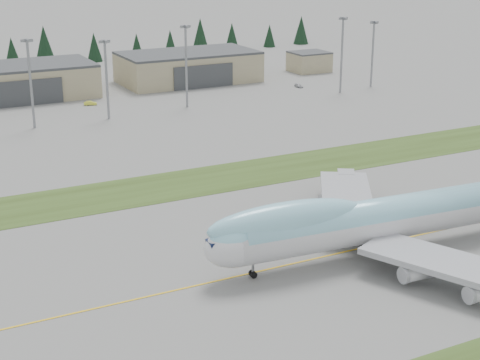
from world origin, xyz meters
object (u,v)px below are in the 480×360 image
hangar_center (18,81)px  boeing_747_freighter (384,218)px  hangar_right (188,67)px  service_vehicle_b (90,105)px  service_vehicle_c (299,87)px

hangar_center → boeing_747_freighter: bearing=-79.3°
hangar_right → service_vehicle_b: hangar_right is taller
hangar_right → service_vehicle_c: (29.96, -26.98, -5.39)m
hangar_center → hangar_right: same height
hangar_center → service_vehicle_c: hangar_center is taller
hangar_right → service_vehicle_c: hangar_right is taller
hangar_center → hangar_right: (60.00, 0.00, 0.00)m
hangar_center → hangar_right: size_ratio=1.00×
hangar_right → service_vehicle_c: 40.68m
boeing_747_freighter → hangar_right: size_ratio=1.50×
boeing_747_freighter → hangar_center: boeing_747_freighter is taller
hangar_right → service_vehicle_b: 47.96m
boeing_747_freighter → hangar_right: 156.02m
service_vehicle_b → hangar_right: bearing=-44.5°
boeing_747_freighter → hangar_right: bearing=82.6°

